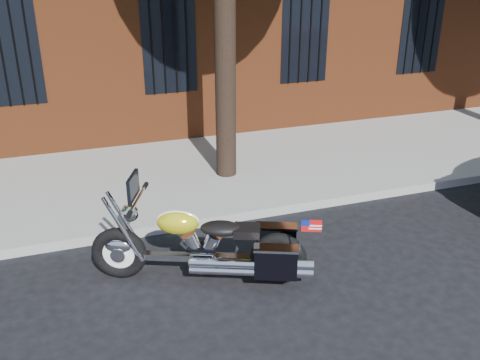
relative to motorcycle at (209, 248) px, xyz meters
name	(u,v)px	position (x,y,z in m)	size (l,w,h in m)	color
ground	(256,266)	(0.69, 0.12, -0.49)	(120.00, 120.00, 0.00)	black
curb	(226,217)	(0.69, 1.50, -0.41)	(40.00, 0.16, 0.15)	gray
sidewalk	(195,174)	(0.69, 3.38, -0.41)	(40.00, 3.60, 0.15)	gray
motorcycle	(209,248)	(0.00, 0.00, 0.00)	(2.59, 1.55, 1.45)	black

